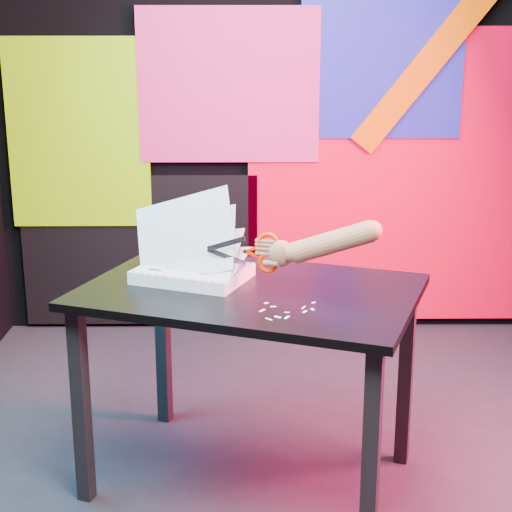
{
  "coord_description": "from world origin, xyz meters",
  "views": [
    {
      "loc": [
        -0.15,
        -2.73,
        1.59
      ],
      "look_at": [
        -0.12,
        -0.15,
        0.87
      ],
      "focal_mm": 55.0,
      "sensor_mm": 36.0,
      "label": 1
    }
  ],
  "objects": [
    {
      "name": "room",
      "position": [
        0.0,
        0.0,
        1.35
      ],
      "size": [
        3.01,
        3.01,
        2.71
      ],
      "color": "#27262F",
      "rests_on": "ground"
    },
    {
      "name": "work_table",
      "position": [
        -0.14,
        -0.13,
        0.65
      ],
      "size": [
        1.33,
        1.1,
        0.75
      ],
      "rotation": [
        0.0,
        0.0,
        -0.35
      ],
      "color": "#282828",
      "rests_on": "ground"
    },
    {
      "name": "backdrop",
      "position": [
        0.06,
        1.46,
        0.96
      ],
      "size": [
        2.88,
        0.05,
        2.08
      ],
      "color": "#EE0026",
      "rests_on": "ground"
    },
    {
      "name": "scissors",
      "position": [
        -0.1,
        -0.13,
        0.88
      ],
      "size": [
        0.25,
        0.07,
        0.15
      ],
      "rotation": [
        0.0,
        0.0,
        -0.24
      ],
      "color": "silver",
      "rests_on": "printout_stack"
    },
    {
      "name": "hand_forearm",
      "position": [
        0.1,
        -0.18,
        0.92
      ],
      "size": [
        0.41,
        0.14,
        0.18
      ],
      "rotation": [
        0.0,
        0.0,
        -0.24
      ],
      "color": "#945D3E",
      "rests_on": "work_table"
    },
    {
      "name": "printout_stack",
      "position": [
        -0.35,
        -0.03,
        0.78
      ],
      "size": [
        0.45,
        0.4,
        0.36
      ],
      "rotation": [
        0.0,
        0.0,
        -0.39
      ],
      "color": "white",
      "rests_on": "work_table"
    },
    {
      "name": "paper_clippings",
      "position": [
        -0.03,
        -0.37,
        0.75
      ],
      "size": [
        0.19,
        0.17,
        0.0
      ],
      "color": "white",
      "rests_on": "work_table"
    }
  ]
}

